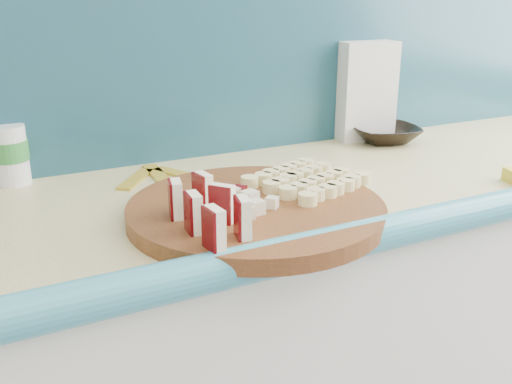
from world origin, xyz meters
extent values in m
cube|color=white|center=(0.10, 1.50, 0.44)|extent=(2.20, 0.60, 0.88)
cube|color=#E3CD84|center=(0.10, 1.50, 0.90)|extent=(2.20, 0.60, 0.03)
cube|color=teal|center=(0.10, 1.20, 0.90)|extent=(2.20, 0.06, 0.03)
cube|color=teal|center=(0.10, 1.79, 1.16)|extent=(2.20, 0.02, 0.50)
cylinder|color=#4F2810|center=(-0.11, 1.36, 0.92)|extent=(0.57, 0.57, 0.03)
cube|color=#FAEEC8|center=(-0.25, 1.22, 0.97)|extent=(0.03, 0.04, 0.06)
cube|color=#4F0508|center=(-0.26, 1.21, 0.97)|extent=(0.02, 0.04, 0.06)
cube|color=#FAEEC8|center=(-0.26, 1.29, 0.97)|extent=(0.03, 0.04, 0.06)
cube|color=#4F0508|center=(-0.27, 1.28, 0.97)|extent=(0.02, 0.04, 0.06)
cube|color=#FAEEC8|center=(-0.26, 1.36, 0.97)|extent=(0.03, 0.04, 0.06)
cube|color=#4F0508|center=(-0.27, 1.35, 0.97)|extent=(0.02, 0.04, 0.06)
cube|color=#FAEEC8|center=(-0.20, 1.23, 0.97)|extent=(0.03, 0.04, 0.06)
cube|color=#4F0508|center=(-0.21, 1.23, 0.97)|extent=(0.02, 0.04, 0.06)
cube|color=#FAEEC8|center=(-0.20, 1.30, 0.97)|extent=(0.03, 0.04, 0.06)
cube|color=#4F0508|center=(-0.21, 1.30, 0.97)|extent=(0.02, 0.04, 0.06)
cube|color=#FAEEC8|center=(-0.21, 1.37, 0.97)|extent=(0.03, 0.04, 0.06)
cube|color=#4F0508|center=(-0.21, 1.37, 0.97)|extent=(0.02, 0.04, 0.06)
cube|color=#F9EEC7|center=(-0.13, 1.35, 0.95)|extent=(0.02, 0.02, 0.02)
cube|color=#F9EEC7|center=(-0.13, 1.36, 0.95)|extent=(0.02, 0.02, 0.02)
cube|color=#4F0508|center=(-0.13, 1.38, 0.95)|extent=(0.02, 0.02, 0.02)
cube|color=#F9EEC7|center=(-0.14, 1.36, 0.95)|extent=(0.02, 0.02, 0.02)
cube|color=#F9EEC7|center=(-0.15, 1.36, 0.95)|extent=(0.02, 0.02, 0.02)
cube|color=#F9EEC7|center=(-0.17, 1.36, 0.95)|extent=(0.02, 0.02, 0.02)
cube|color=#F9EEC7|center=(-0.15, 1.35, 0.95)|extent=(0.02, 0.02, 0.02)
cube|color=#F9EEC7|center=(-0.16, 1.34, 0.95)|extent=(0.02, 0.02, 0.02)
cube|color=#4F0508|center=(-0.16, 1.32, 0.95)|extent=(0.02, 0.02, 0.02)
cube|color=#F9EEC7|center=(-0.14, 1.33, 0.95)|extent=(0.02, 0.02, 0.02)
cube|color=#F9EEC7|center=(-0.13, 1.33, 0.95)|extent=(0.02, 0.02, 0.02)
cube|color=#F9EEC7|center=(-0.13, 1.34, 0.95)|extent=(0.02, 0.02, 0.02)
cube|color=#F9EEC7|center=(-0.12, 1.35, 0.95)|extent=(0.02, 0.02, 0.02)
cylinder|color=#E6D78C|center=(-0.04, 1.31, 0.95)|extent=(0.03, 0.03, 0.02)
cylinder|color=#E6D78C|center=(-0.01, 1.32, 0.95)|extent=(0.03, 0.03, 0.02)
cylinder|color=#E6D78C|center=(0.01, 1.33, 0.95)|extent=(0.03, 0.03, 0.02)
cylinder|color=#E6D78C|center=(0.04, 1.34, 0.95)|extent=(0.03, 0.03, 0.02)
cylinder|color=#E6D78C|center=(0.06, 1.35, 0.95)|extent=(0.03, 0.03, 0.02)
cylinder|color=#E6D78C|center=(0.09, 1.35, 0.95)|extent=(0.03, 0.03, 0.02)
cylinder|color=#E6D78C|center=(0.12, 1.36, 0.95)|extent=(0.03, 0.03, 0.02)
cylinder|color=#E6D78C|center=(-0.05, 1.35, 0.95)|extent=(0.03, 0.03, 0.02)
cylinder|color=#E6D78C|center=(-0.03, 1.36, 0.95)|extent=(0.03, 0.03, 0.02)
cylinder|color=#E6D78C|center=(0.00, 1.37, 0.95)|extent=(0.03, 0.03, 0.02)
cylinder|color=#E6D78C|center=(0.02, 1.38, 0.95)|extent=(0.03, 0.03, 0.02)
cylinder|color=#E6D78C|center=(0.05, 1.39, 0.95)|extent=(0.03, 0.03, 0.02)
cylinder|color=#E6D78C|center=(0.08, 1.40, 0.95)|extent=(0.03, 0.03, 0.02)
cylinder|color=#E6D78C|center=(0.10, 1.41, 0.95)|extent=(0.03, 0.03, 0.02)
cylinder|color=#E6D78C|center=(-0.07, 1.40, 0.95)|extent=(0.03, 0.03, 0.02)
cylinder|color=#E6D78C|center=(-0.04, 1.41, 0.95)|extent=(0.03, 0.03, 0.02)
cylinder|color=#E6D78C|center=(-0.02, 1.41, 0.95)|extent=(0.03, 0.03, 0.02)
cylinder|color=#E6D78C|center=(0.01, 1.42, 0.95)|extent=(0.03, 0.03, 0.02)
cylinder|color=#E6D78C|center=(0.03, 1.43, 0.95)|extent=(0.03, 0.03, 0.02)
cylinder|color=#E6D78C|center=(0.06, 1.44, 0.95)|extent=(0.03, 0.03, 0.02)
cylinder|color=#E6D78C|center=(0.09, 1.45, 0.95)|extent=(0.03, 0.03, 0.02)
cylinder|color=#E6D78C|center=(-0.08, 1.44, 0.95)|extent=(0.03, 0.03, 0.02)
cylinder|color=#E6D78C|center=(-0.06, 1.45, 0.95)|extent=(0.03, 0.03, 0.02)
cylinder|color=#E6D78C|center=(-0.03, 1.46, 0.95)|extent=(0.03, 0.03, 0.02)
cylinder|color=#E6D78C|center=(-0.01, 1.47, 0.95)|extent=(0.03, 0.03, 0.02)
cylinder|color=#E6D78C|center=(0.02, 1.47, 0.95)|extent=(0.03, 0.03, 0.02)
cylinder|color=#E6D78C|center=(0.05, 1.48, 0.95)|extent=(0.03, 0.03, 0.02)
cylinder|color=#E6D78C|center=(0.07, 1.49, 0.95)|extent=(0.03, 0.03, 0.02)
imported|color=black|center=(0.44, 1.69, 0.93)|extent=(0.22, 0.22, 0.04)
cube|color=silver|center=(0.42, 1.76, 1.04)|extent=(0.17, 0.13, 0.26)
cylinder|color=silver|center=(-0.48, 1.76, 0.97)|extent=(0.07, 0.07, 0.12)
cylinder|color=#2F8236|center=(-0.48, 1.76, 0.98)|extent=(0.08, 0.08, 0.04)
cube|color=gold|center=(-0.24, 1.67, 0.91)|extent=(0.11, 0.13, 0.01)
cube|color=gold|center=(-0.19, 1.68, 0.91)|extent=(0.04, 0.14, 0.01)
cube|color=gold|center=(-0.15, 1.66, 0.91)|extent=(0.09, 0.14, 0.01)
camera|label=1|loc=(-0.54, 0.52, 1.28)|focal=40.00mm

